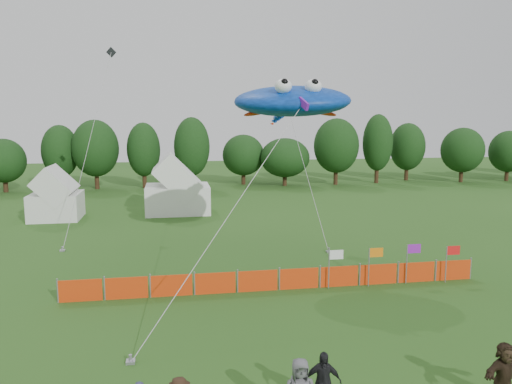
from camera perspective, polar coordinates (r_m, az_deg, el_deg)
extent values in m
cylinder|color=#382314|center=(60.85, -26.71, 0.88)|extent=(0.50, 0.50, 1.91)
ellipsoid|color=black|center=(60.61, -26.87, 3.21)|extent=(4.61, 4.61, 4.30)
cylinder|color=#382314|center=(61.09, -21.31, 1.45)|extent=(0.50, 0.50, 2.38)
ellipsoid|color=black|center=(60.81, -21.47, 4.36)|extent=(4.09, 4.09, 5.35)
cylinder|color=#382314|center=(59.58, -17.73, 1.56)|extent=(0.50, 0.50, 2.57)
ellipsoid|color=black|center=(59.29, -17.88, 4.78)|extent=(5.20, 5.20, 5.79)
cylinder|color=#382314|center=(59.00, -12.63, 1.64)|extent=(0.50, 0.50, 2.46)
ellipsoid|color=black|center=(58.71, -12.73, 4.76)|extent=(3.78, 3.78, 5.55)
cylinder|color=#382314|center=(57.55, -7.27, 1.71)|extent=(0.50, 0.50, 2.66)
ellipsoid|color=black|center=(57.24, -7.34, 5.17)|extent=(4.05, 4.05, 5.99)
cylinder|color=#382314|center=(60.74, -1.45, 1.81)|extent=(0.50, 0.50, 1.98)
ellipsoid|color=black|center=(60.49, -1.46, 4.25)|extent=(5.06, 5.06, 4.46)
cylinder|color=#382314|center=(59.68, 3.30, 1.62)|extent=(0.50, 0.50, 1.86)
ellipsoid|color=black|center=(59.44, 3.32, 3.94)|extent=(5.86, 5.86, 4.18)
cylinder|color=#382314|center=(61.16, 9.10, 2.05)|extent=(0.50, 0.50, 2.62)
ellipsoid|color=black|center=(60.87, 9.17, 5.25)|extent=(5.41, 5.41, 5.89)
cylinder|color=#382314|center=(63.68, 13.62, 2.25)|extent=(0.50, 0.50, 2.78)
ellipsoid|color=black|center=(63.40, 13.74, 5.51)|extent=(3.67, 3.67, 6.26)
cylinder|color=#382314|center=(67.45, 16.81, 2.31)|extent=(0.50, 0.50, 2.42)
ellipsoid|color=black|center=(67.20, 16.93, 4.98)|extent=(4.46, 4.46, 5.44)
cylinder|color=#382314|center=(68.01, 22.39, 2.00)|extent=(0.50, 0.50, 2.24)
ellipsoid|color=black|center=(67.77, 22.53, 4.45)|extent=(5.26, 5.26, 5.03)
cylinder|color=#382314|center=(71.62, 26.73, 1.98)|extent=(0.50, 0.50, 2.10)
ellipsoid|color=black|center=(71.40, 26.88, 4.17)|extent=(4.74, 4.74, 4.73)
cube|color=silver|center=(43.19, -21.85, -1.50)|extent=(3.80, 3.80, 2.09)
cube|color=white|center=(43.26, -8.93, -0.79)|extent=(5.35, 4.28, 2.35)
cube|color=red|center=(23.87, -19.45, -10.58)|extent=(1.90, 0.06, 1.00)
cube|color=red|center=(23.60, -14.58, -10.58)|extent=(1.90, 0.06, 1.00)
cube|color=red|center=(23.50, -9.64, -10.50)|extent=(1.90, 0.06, 1.00)
cube|color=red|center=(23.57, -4.69, -10.35)|extent=(1.90, 0.06, 1.00)
cube|color=red|center=(23.81, 0.18, -10.12)|extent=(1.90, 0.06, 1.00)
cube|color=red|center=(24.22, 4.92, -9.83)|extent=(1.90, 0.06, 1.00)
cube|color=red|center=(24.77, 9.47, -9.49)|extent=(1.90, 0.06, 1.00)
cube|color=red|center=(25.48, 13.78, -9.12)|extent=(1.90, 0.06, 1.00)
cube|color=red|center=(26.31, 17.83, -8.72)|extent=(1.90, 0.06, 1.00)
cube|color=red|center=(27.27, 21.61, -8.30)|extent=(1.90, 0.06, 1.00)
cylinder|color=gray|center=(24.27, 8.32, -8.76)|extent=(0.06, 0.06, 1.88)
cube|color=white|center=(24.17, 9.16, -7.09)|extent=(0.70, 0.02, 0.45)
cylinder|color=gray|center=(24.92, 12.77, -8.40)|extent=(0.06, 0.06, 1.90)
cube|color=orange|center=(24.85, 13.57, -6.74)|extent=(0.70, 0.02, 0.45)
cylinder|color=gray|center=(25.81, 16.83, -7.88)|extent=(0.06, 0.06, 1.97)
cube|color=purple|center=(25.76, 17.61, -6.19)|extent=(0.70, 0.02, 0.45)
cylinder|color=gray|center=(26.61, 20.89, -7.73)|extent=(0.06, 0.06, 1.84)
cube|color=red|center=(26.61, 21.63, -6.22)|extent=(0.70, 0.02, 0.45)
imported|color=black|center=(14.85, 7.64, -20.73)|extent=(1.10, 0.62, 1.77)
imported|color=black|center=(16.70, 26.49, -18.02)|extent=(1.75, 0.84, 1.81)
ellipsoid|color=blue|center=(26.85, 4.12, 10.35)|extent=(7.36, 6.42, 2.17)
sphere|color=white|center=(25.40, 3.13, 11.98)|extent=(0.87, 0.87, 0.87)
sphere|color=white|center=(25.78, 6.56, 11.89)|extent=(0.87, 0.87, 0.87)
ellipsoid|color=red|center=(26.70, 0.51, 9.16)|extent=(1.82, 0.80, 0.28)
ellipsoid|color=red|center=(27.47, 7.40, 9.08)|extent=(1.82, 0.80, 0.28)
cube|color=purple|center=(24.54, 5.44, 10.02)|extent=(0.37, 0.96, 0.70)
cylinder|color=#A5A5A5|center=(20.55, -2.72, -2.08)|extent=(7.89, 7.99, 8.70)
cube|color=gray|center=(18.06, -14.14, -18.29)|extent=(0.30, 0.30, 0.10)
cube|color=white|center=(34.69, 3.44, 10.33)|extent=(1.42, 0.39, 1.42)
cylinder|color=#A5A5A5|center=(32.32, 5.74, 2.26)|extent=(1.50, 5.63, 9.22)
cube|color=gray|center=(30.74, 8.32, -6.77)|extent=(0.30, 0.30, 0.10)
cube|color=black|center=(41.82, -16.22, 15.09)|extent=(0.80, 0.24, 0.80)
cylinder|color=#A5A5A5|center=(36.70, -18.47, 5.68)|extent=(2.33, 10.12, 13.14)
cube|color=gray|center=(32.92, -21.25, -6.24)|extent=(0.30, 0.30, 0.10)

